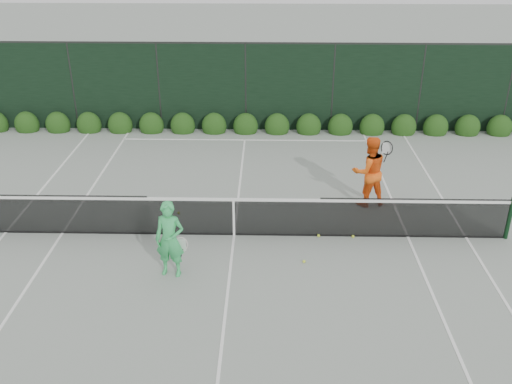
{
  "coord_description": "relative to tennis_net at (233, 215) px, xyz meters",
  "views": [
    {
      "loc": [
        0.78,
        -11.73,
        6.83
      ],
      "look_at": [
        0.52,
        0.3,
        1.0
      ],
      "focal_mm": 40.0,
      "sensor_mm": 36.0,
      "label": 1
    }
  ],
  "objects": [
    {
      "name": "ground",
      "position": [
        0.02,
        0.0,
        -0.53
      ],
      "size": [
        80.0,
        80.0,
        0.0
      ],
      "primitive_type": "plane",
      "color": "gray",
      "rests_on": "ground"
    },
    {
      "name": "windscreen_fence",
      "position": [
        0.02,
        -2.71,
        0.98
      ],
      "size": [
        32.0,
        21.07,
        3.06
      ],
      "color": "black",
      "rests_on": "ground"
    },
    {
      "name": "player_woman",
      "position": [
        -1.19,
        -1.65,
        0.31
      ],
      "size": [
        0.68,
        0.49,
        1.68
      ],
      "rotation": [
        0.0,
        0.0,
        -0.14
      ],
      "color": "#37BB61",
      "rests_on": "ground"
    },
    {
      "name": "tennis_balls",
      "position": [
        1.26,
        -0.06,
        -0.5
      ],
      "size": [
        4.36,
        2.27,
        0.07
      ],
      "color": "#C9DE31",
      "rests_on": "ground"
    },
    {
      "name": "tennis_net",
      "position": [
        0.0,
        0.0,
        0.0
      ],
      "size": [
        12.9,
        0.1,
        1.07
      ],
      "color": "#113319",
      "rests_on": "ground"
    },
    {
      "name": "hedge_row",
      "position": [
        0.02,
        7.15,
        -0.3
      ],
      "size": [
        31.66,
        0.65,
        0.94
      ],
      "color": "#16370F",
      "rests_on": "ground"
    },
    {
      "name": "court_lines",
      "position": [
        0.02,
        0.0,
        -0.53
      ],
      "size": [
        11.03,
        23.83,
        0.01
      ],
      "color": "white",
      "rests_on": "ground"
    },
    {
      "name": "player_man",
      "position": [
        3.41,
        1.7,
        0.41
      ],
      "size": [
        1.06,
        0.91,
        1.88
      ],
      "rotation": [
        0.0,
        0.0,
        3.39
      ],
      "color": "#FF5F15",
      "rests_on": "ground"
    }
  ]
}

